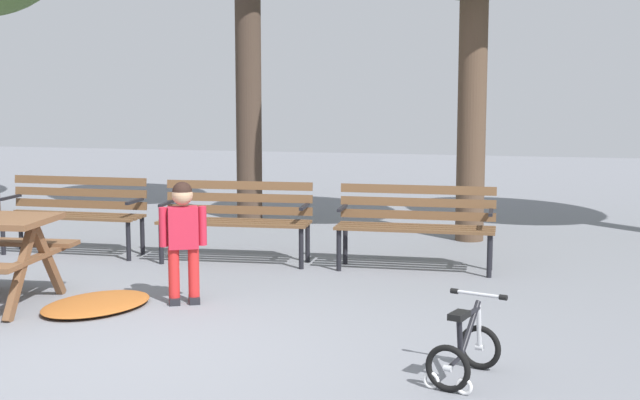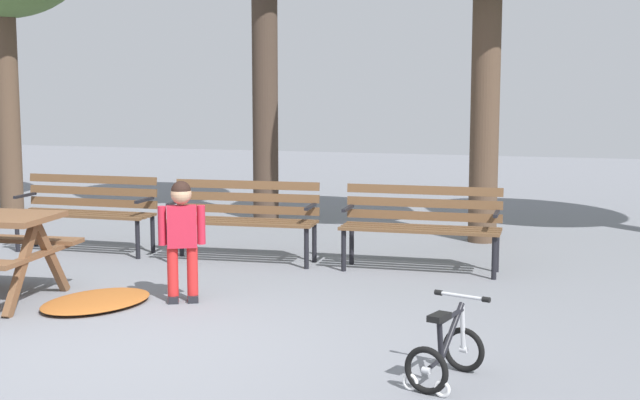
# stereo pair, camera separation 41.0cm
# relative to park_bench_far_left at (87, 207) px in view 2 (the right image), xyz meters

# --- Properties ---
(ground) EXTENTS (36.00, 36.00, 0.00)m
(ground) POSITION_rel_park_bench_far_left_xyz_m (2.25, -3.23, -0.51)
(ground) COLOR slate
(park_bench_far_left) EXTENTS (1.61, 0.47, 0.85)m
(park_bench_far_left) POSITION_rel_park_bench_far_left_xyz_m (0.00, 0.00, 0.00)
(park_bench_far_left) COLOR brown
(park_bench_far_left) RESTS_ON ground
(park_bench_left) EXTENTS (1.63, 0.56, 0.85)m
(park_bench_left) POSITION_rel_park_bench_far_left_xyz_m (1.89, -0.02, 0.00)
(park_bench_left) COLOR brown
(park_bench_left) RESTS_ON ground
(park_bench_right) EXTENTS (1.61, 0.50, 0.85)m
(park_bench_right) POSITION_rel_park_bench_far_left_xyz_m (3.80, 0.05, 0.00)
(park_bench_right) COLOR brown
(park_bench_right) RESTS_ON ground
(child_standing) EXTENTS (0.37, 0.26, 1.06)m
(child_standing) POSITION_rel_park_bench_far_left_xyz_m (2.05, -1.86, 0.11)
(child_standing) COLOR red
(child_standing) RESTS_ON ground
(kids_bicycle) EXTENTS (0.50, 0.63, 0.54)m
(kids_bicycle) POSITION_rel_park_bench_far_left_xyz_m (4.55, -3.32, -0.31)
(kids_bicycle) COLOR black
(kids_bicycle) RESTS_ON ground
(leaf_pile) EXTENTS (1.01, 1.22, 0.07)m
(leaf_pile) POSITION_rel_park_bench_far_left_xyz_m (1.38, -2.17, -0.48)
(leaf_pile) COLOR #9E5623
(leaf_pile) RESTS_ON ground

